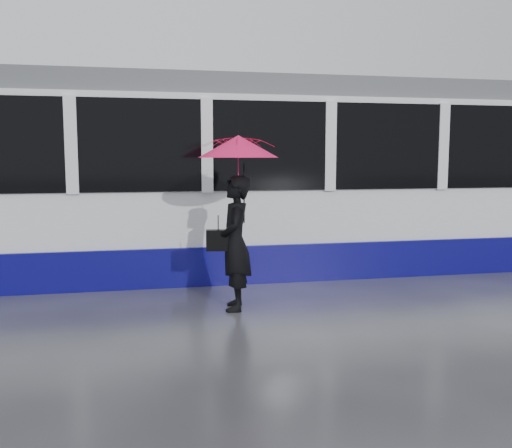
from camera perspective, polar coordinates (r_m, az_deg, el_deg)
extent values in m
plane|color=#29292E|center=(7.89, -2.78, -8.16)|extent=(90.00, 90.00, 0.00)
cube|color=#3F3D38|center=(9.60, -4.51, -5.42)|extent=(34.00, 0.07, 0.02)
cube|color=#3F3D38|center=(11.01, -5.51, -3.87)|extent=(34.00, 0.07, 0.02)
cube|color=white|center=(10.17, -2.96, 3.88)|extent=(24.00, 2.40, 2.95)
cube|color=#0B0966|center=(10.30, -2.92, -2.88)|extent=(24.00, 2.56, 0.62)
cube|color=black|center=(10.16, -2.99, 7.68)|extent=(23.00, 2.48, 1.40)
cube|color=#525559|center=(10.23, -3.02, 13.15)|extent=(23.60, 2.20, 0.35)
imported|color=black|center=(7.55, -2.11, -1.92)|extent=(0.52, 0.71, 1.79)
imported|color=#EE1473|center=(7.47, -1.77, 5.62)|extent=(1.11, 1.13, 0.89)
cone|color=#EE1473|center=(7.47, -1.78, 7.77)|extent=(1.19, 1.19, 0.29)
cylinder|color=black|center=(7.48, -1.78, 9.05)|extent=(0.01, 0.01, 0.07)
cylinder|color=black|center=(7.52, -1.20, 3.07)|extent=(0.02, 0.02, 0.78)
cube|color=black|center=(7.52, -3.79, -1.62)|extent=(0.34, 0.18, 0.28)
cylinder|color=black|center=(7.49, -3.81, 0.10)|extent=(0.01, 0.01, 0.18)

